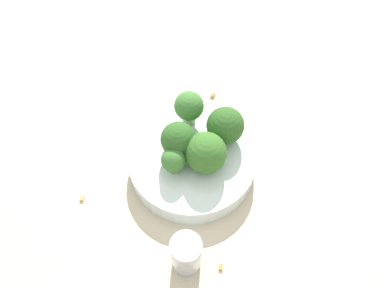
# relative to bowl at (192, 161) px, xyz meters

# --- Properties ---
(ground_plane) EXTENTS (3.00, 3.00, 0.00)m
(ground_plane) POSITION_rel_bowl_xyz_m (0.00, 0.00, -0.02)
(ground_plane) COLOR beige
(bowl) EXTENTS (0.19, 0.19, 0.03)m
(bowl) POSITION_rel_bowl_xyz_m (0.00, 0.00, 0.00)
(bowl) COLOR silver
(bowl) RESTS_ON ground_plane
(broccoli_floret_0) EXTENTS (0.05, 0.05, 0.06)m
(broccoli_floret_0) POSITION_rel_bowl_xyz_m (-0.02, 0.00, 0.05)
(broccoli_floret_0) COLOR #7A9E5B
(broccoli_floret_0) RESTS_ON bowl
(broccoli_floret_1) EXTENTS (0.06, 0.06, 0.06)m
(broccoli_floret_1) POSITION_rel_bowl_xyz_m (0.02, -0.01, 0.05)
(broccoli_floret_1) COLOR #7A9E5B
(broccoli_floret_1) RESTS_ON bowl
(broccoli_floret_2) EXTENTS (0.05, 0.05, 0.06)m
(broccoli_floret_2) POSITION_rel_bowl_xyz_m (-0.02, 0.06, 0.05)
(broccoli_floret_2) COLOR #8EB770
(broccoli_floret_2) RESTS_ON bowl
(broccoli_floret_3) EXTENTS (0.06, 0.06, 0.06)m
(broccoli_floret_3) POSITION_rel_bowl_xyz_m (0.04, 0.04, 0.05)
(broccoli_floret_3) COLOR #84AD66
(broccoli_floret_3) RESTS_ON bowl
(broccoli_floret_4) EXTENTS (0.04, 0.04, 0.04)m
(broccoli_floret_4) POSITION_rel_bowl_xyz_m (-0.02, -0.03, 0.04)
(broccoli_floret_4) COLOR #7A9E5B
(broccoli_floret_4) RESTS_ON bowl
(pepper_shaker) EXTENTS (0.04, 0.04, 0.07)m
(pepper_shaker) POSITION_rel_bowl_xyz_m (0.03, -0.15, 0.02)
(pepper_shaker) COLOR #B2B7BC
(pepper_shaker) RESTS_ON ground_plane
(almond_crumb_0) EXTENTS (0.01, 0.01, 0.01)m
(almond_crumb_0) POSITION_rel_bowl_xyz_m (-0.10, 0.06, -0.01)
(almond_crumb_0) COLOR #AD7F4C
(almond_crumb_0) RESTS_ON ground_plane
(almond_crumb_1) EXTENTS (0.01, 0.01, 0.01)m
(almond_crumb_1) POSITION_rel_bowl_xyz_m (-0.14, -0.09, -0.01)
(almond_crumb_1) COLOR tan
(almond_crumb_1) RESTS_ON ground_plane
(almond_crumb_2) EXTENTS (0.01, 0.01, 0.01)m
(almond_crumb_2) POSITION_rel_bowl_xyz_m (0.00, 0.15, -0.01)
(almond_crumb_2) COLOR olive
(almond_crumb_2) RESTS_ON ground_plane
(almond_crumb_3) EXTENTS (0.01, 0.01, 0.01)m
(almond_crumb_3) POSITION_rel_bowl_xyz_m (0.08, -0.14, -0.01)
(almond_crumb_3) COLOR #AD7F4C
(almond_crumb_3) RESTS_ON ground_plane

